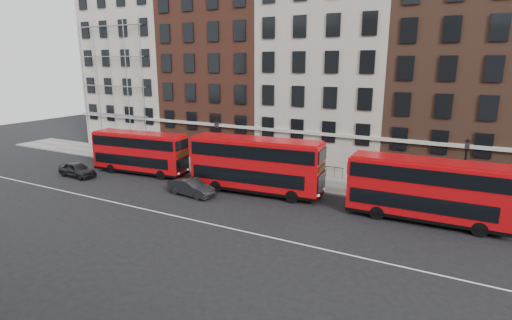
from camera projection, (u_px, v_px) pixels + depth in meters
The scene contains 13 objects.
ground at pixel (247, 219), 28.35m from camera, with size 120.00×120.00×0.00m, color black.
pavement at pixel (302, 180), 37.33m from camera, with size 80.00×5.00×0.15m, color gray.
kerb at pixel (291, 187), 35.19m from camera, with size 80.00×0.30×0.16m, color gray.
road_centre_line at pixel (232, 229), 26.64m from camera, with size 70.00×0.12×0.01m, color white.
building_terrace at pixel (328, 68), 41.37m from camera, with size 64.00×11.95×22.00m.
bus_a at pixel (140, 152), 39.44m from camera, with size 10.05×3.32×4.15m.
bus_b at pixel (256, 164), 33.39m from camera, with size 11.42×3.68×4.72m.
bus_c at pixel (426, 189), 27.35m from camera, with size 10.57×2.79×4.41m.
car_rear at pixel (77, 170), 38.63m from camera, with size 1.68×4.16×1.42m, color black.
car_front at pixel (191, 187), 33.19m from camera, with size 1.49×4.27×1.41m, color #232326.
lamp_post_left at pixel (217, 144), 38.85m from camera, with size 0.44×0.44×5.33m.
lamp_post_right at pixel (464, 171), 29.30m from camera, with size 0.44×0.44×5.33m.
iron_railings at pixel (311, 169), 39.08m from camera, with size 6.60×0.06×1.00m, color black, non-canonical shape.
Camera 1 is at (13.08, -23.11, 10.81)m, focal length 28.00 mm.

